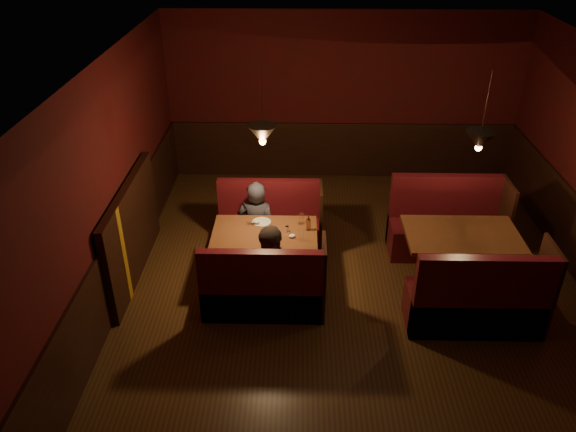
{
  "coord_description": "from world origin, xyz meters",
  "views": [
    {
      "loc": [
        -0.74,
        -5.8,
        4.51
      ],
      "look_at": [
        -0.88,
        0.33,
        0.95
      ],
      "focal_mm": 35.0,
      "sensor_mm": 36.0,
      "label": 1
    }
  ],
  "objects_px": {
    "diner_a": "(256,208)",
    "main_bench_far": "(270,227)",
    "second_bench_far": "(445,228)",
    "second_bench_near": "(478,305)",
    "main_bench_near": "(264,293)",
    "diner_b": "(274,256)",
    "second_table": "(460,247)",
    "main_table": "(266,242)"
  },
  "relations": [
    {
      "from": "second_bench_far",
      "to": "second_table",
      "type": "bearing_deg",
      "value": -92.2
    },
    {
      "from": "second_bench_far",
      "to": "diner_a",
      "type": "height_order",
      "value": "diner_a"
    },
    {
      "from": "main_bench_far",
      "to": "diner_b",
      "type": "distance_m",
      "value": 1.4
    },
    {
      "from": "diner_a",
      "to": "second_bench_far",
      "type": "bearing_deg",
      "value": -166.85
    },
    {
      "from": "second_bench_far",
      "to": "main_bench_near",
      "type": "bearing_deg",
      "value": -149.28
    },
    {
      "from": "main_bench_far",
      "to": "second_bench_far",
      "type": "distance_m",
      "value": 2.49
    },
    {
      "from": "second_bench_far",
      "to": "diner_b",
      "type": "height_order",
      "value": "diner_b"
    },
    {
      "from": "diner_a",
      "to": "diner_b",
      "type": "height_order",
      "value": "diner_a"
    },
    {
      "from": "main_bench_near",
      "to": "diner_b",
      "type": "height_order",
      "value": "diner_b"
    },
    {
      "from": "main_bench_far",
      "to": "second_table",
      "type": "distance_m",
      "value": 2.63
    },
    {
      "from": "main_bench_near",
      "to": "diner_b",
      "type": "xyz_separation_m",
      "value": [
        0.11,
        0.19,
        0.4
      ]
    },
    {
      "from": "second_table",
      "to": "main_bench_far",
      "type": "bearing_deg",
      "value": 160.02
    },
    {
      "from": "second_bench_near",
      "to": "diner_b",
      "type": "relative_size",
      "value": 1.08
    },
    {
      "from": "diner_a",
      "to": "diner_b",
      "type": "distance_m",
      "value": 1.16
    },
    {
      "from": "second_bench_far",
      "to": "second_bench_near",
      "type": "distance_m",
      "value": 1.7
    },
    {
      "from": "main_bench_far",
      "to": "second_table",
      "type": "relative_size",
      "value": 1.04
    },
    {
      "from": "diner_a",
      "to": "main_bench_far",
      "type": "bearing_deg",
      "value": -119.84
    },
    {
      "from": "second_bench_near",
      "to": "diner_a",
      "type": "xyz_separation_m",
      "value": [
        -2.67,
        1.53,
        0.39
      ]
    },
    {
      "from": "second_table",
      "to": "second_bench_far",
      "type": "bearing_deg",
      "value": 87.8
    },
    {
      "from": "diner_a",
      "to": "second_table",
      "type": "bearing_deg",
      "value": 175.07
    },
    {
      "from": "second_table",
      "to": "second_bench_near",
      "type": "relative_size",
      "value": 0.9
    },
    {
      "from": "main_table",
      "to": "diner_a",
      "type": "distance_m",
      "value": 0.6
    },
    {
      "from": "main_bench_near",
      "to": "second_bench_near",
      "type": "relative_size",
      "value": 0.94
    },
    {
      "from": "main_table",
      "to": "main_bench_far",
      "type": "bearing_deg",
      "value": 88.89
    },
    {
      "from": "main_bench_far",
      "to": "second_bench_far",
      "type": "height_order",
      "value": "second_bench_far"
    },
    {
      "from": "diner_b",
      "to": "second_table",
      "type": "bearing_deg",
      "value": 7.13
    },
    {
      "from": "main_bench_far",
      "to": "diner_a",
      "type": "bearing_deg",
      "value": -129.35
    },
    {
      "from": "main_bench_near",
      "to": "diner_b",
      "type": "distance_m",
      "value": 0.46
    },
    {
      "from": "main_table",
      "to": "main_bench_near",
      "type": "height_order",
      "value": "main_bench_near"
    },
    {
      "from": "diner_a",
      "to": "main_bench_near",
      "type": "bearing_deg",
      "value": 107.18
    },
    {
      "from": "second_table",
      "to": "second_bench_near",
      "type": "bearing_deg",
      "value": -87.8
    },
    {
      "from": "main_bench_far",
      "to": "second_table",
      "type": "height_order",
      "value": "main_bench_far"
    },
    {
      "from": "second_table",
      "to": "diner_b",
      "type": "bearing_deg",
      "value": -169.29
    },
    {
      "from": "second_table",
      "to": "diner_a",
      "type": "relative_size",
      "value": 0.95
    },
    {
      "from": "second_table",
      "to": "second_bench_near",
      "type": "xyz_separation_m",
      "value": [
        0.03,
        -0.85,
        -0.24
      ]
    },
    {
      "from": "main_bench_near",
      "to": "diner_b",
      "type": "bearing_deg",
      "value": 59.4
    },
    {
      "from": "main_bench_far",
      "to": "main_bench_near",
      "type": "bearing_deg",
      "value": -90.0
    },
    {
      "from": "second_bench_near",
      "to": "diner_a",
      "type": "distance_m",
      "value": 3.1
    },
    {
      "from": "main_bench_far",
      "to": "second_bench_near",
      "type": "relative_size",
      "value": 0.94
    },
    {
      "from": "main_bench_near",
      "to": "diner_a",
      "type": "xyz_separation_m",
      "value": [
        -0.18,
        1.31,
        0.43
      ]
    },
    {
      "from": "diner_a",
      "to": "diner_b",
      "type": "bearing_deg",
      "value": 113.89
    },
    {
      "from": "diner_b",
      "to": "main_bench_near",
      "type": "bearing_deg",
      "value": -124.18
    }
  ]
}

